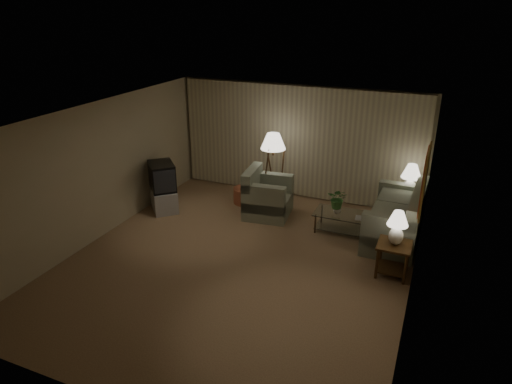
# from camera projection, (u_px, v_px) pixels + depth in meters

# --- Properties ---
(ground) EXTENTS (7.00, 7.00, 0.00)m
(ground) POSITION_uv_depth(u_px,v_px,m) (239.00, 261.00, 8.42)
(ground) COLOR tan
(ground) RESTS_ON ground
(room_shell) EXTENTS (6.04, 7.02, 2.72)m
(room_shell) POSITION_uv_depth(u_px,v_px,m) (270.00, 148.00, 9.02)
(room_shell) COLOR beige
(room_shell) RESTS_ON ground
(sofa) EXTENTS (2.00, 1.08, 0.87)m
(sofa) POSITION_uv_depth(u_px,v_px,m) (395.00, 219.00, 9.06)
(sofa) COLOR gray
(sofa) RESTS_ON ground
(armchair) EXTENTS (1.21, 1.17, 0.84)m
(armchair) POSITION_uv_depth(u_px,v_px,m) (268.00, 198.00, 10.10)
(armchair) COLOR gray
(armchair) RESTS_ON ground
(side_table_near) EXTENTS (0.57, 0.57, 0.60)m
(side_table_near) POSITION_uv_depth(u_px,v_px,m) (394.00, 253.00, 7.86)
(side_table_near) COLOR #3B2210
(side_table_near) RESTS_ON ground
(side_table_far) EXTENTS (0.47, 0.40, 0.60)m
(side_table_far) POSITION_uv_depth(u_px,v_px,m) (407.00, 205.00, 9.78)
(side_table_far) COLOR #3B2210
(side_table_far) RESTS_ON ground
(table_lamp_near) EXTENTS (0.36, 0.36, 0.62)m
(table_lamp_near) POSITION_uv_depth(u_px,v_px,m) (397.00, 225.00, 7.65)
(table_lamp_near) COLOR white
(table_lamp_near) RESTS_ON side_table_near
(table_lamp_far) EXTENTS (0.42, 0.42, 0.72)m
(table_lamp_far) POSITION_uv_depth(u_px,v_px,m) (411.00, 178.00, 9.54)
(table_lamp_far) COLOR white
(table_lamp_far) RESTS_ON side_table_far
(coffee_table) EXTENTS (1.19, 0.65, 0.41)m
(coffee_table) POSITION_uv_depth(u_px,v_px,m) (344.00, 220.00, 9.39)
(coffee_table) COLOR silver
(coffee_table) RESTS_ON ground
(tv_cabinet) EXTENTS (1.34, 1.34, 0.50)m
(tv_cabinet) POSITION_uv_depth(u_px,v_px,m) (164.00, 199.00, 10.45)
(tv_cabinet) COLOR #A9A9AB
(tv_cabinet) RESTS_ON ground
(crt_tv) EXTENTS (1.24, 1.24, 0.62)m
(crt_tv) POSITION_uv_depth(u_px,v_px,m) (162.00, 176.00, 10.24)
(crt_tv) COLOR black
(crt_tv) RESTS_ON tv_cabinet
(floor_lamp) EXTENTS (0.56, 0.56, 1.74)m
(floor_lamp) POSITION_uv_depth(u_px,v_px,m) (273.00, 169.00, 10.40)
(floor_lamp) COLOR #3B2210
(floor_lamp) RESTS_ON ground
(ottoman) EXTENTS (0.60, 0.60, 0.37)m
(ottoman) POSITION_uv_depth(u_px,v_px,m) (245.00, 195.00, 10.82)
(ottoman) COLOR #995133
(ottoman) RESTS_ON ground
(vase) EXTENTS (0.20, 0.20, 0.17)m
(vase) POSITION_uv_depth(u_px,v_px,m) (337.00, 209.00, 9.35)
(vase) COLOR white
(vase) RESTS_ON coffee_table
(flowers) EXTENTS (0.40, 0.34, 0.44)m
(flowers) POSITION_uv_depth(u_px,v_px,m) (338.00, 195.00, 9.24)
(flowers) COLOR #407F38
(flowers) RESTS_ON vase
(book) EXTENTS (0.19, 0.24, 0.02)m
(book) POSITION_uv_depth(u_px,v_px,m) (355.00, 218.00, 9.16)
(book) COLOR olive
(book) RESTS_ON coffee_table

